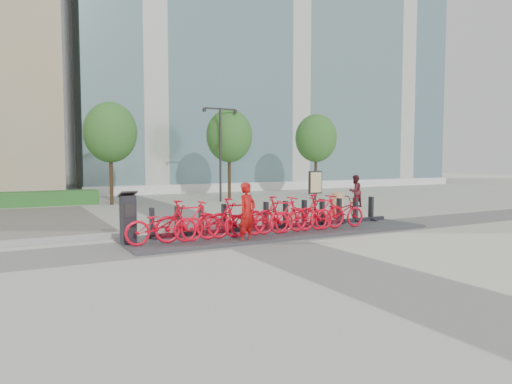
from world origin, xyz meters
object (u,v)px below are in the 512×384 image
kiosk (128,218)px  worker_red (247,213)px  pedestrian (355,191)px  construction_barrel (338,204)px  bike_0 (162,225)px  map_sign (315,184)px

kiosk → worker_red: worker_red is taller
kiosk → worker_red: 3.10m
pedestrian → kiosk: bearing=17.4°
pedestrian → construction_barrel: bearing=33.0°
bike_0 → map_sign: bearing=-66.5°
worker_red → pedestrian: 10.62m
pedestrian → map_sign: bearing=24.6°
construction_barrel → bike_0: bearing=-159.2°
bike_0 → map_sign: size_ratio=0.98×
pedestrian → construction_barrel: 3.64m
bike_0 → construction_barrel: size_ratio=2.04×
bike_0 → construction_barrel: (8.19, 3.10, -0.11)m
kiosk → pedestrian: bearing=15.6°
bike_0 → map_sign: 7.71m
kiosk → map_sign: bearing=11.6°
pedestrian → bike_0: bearing=20.5°
worker_red → pedestrian: (8.83, 5.90, -0.05)m
map_sign → construction_barrel: bearing=-4.2°
kiosk → construction_barrel: kiosk is taller
worker_red → construction_barrel: worker_red is taller
construction_barrel → map_sign: (-1.14, -0.04, 0.82)m
kiosk → construction_barrel: bearing=9.6°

